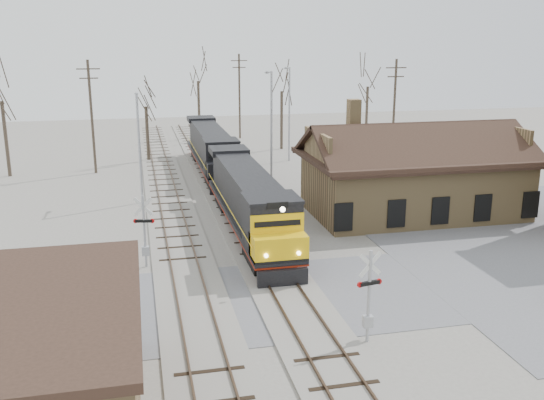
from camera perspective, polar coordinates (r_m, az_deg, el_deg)
The scene contains 20 objects.
ground at distance 29.18m, azimuth 1.55°, elevation -9.12°, with size 140.00×140.00×0.00m, color gray.
road at distance 29.17m, azimuth 1.55°, elevation -9.09°, with size 60.00×9.00×0.03m, color slate.
track_main at distance 43.00m, azimuth -3.38°, elevation -1.04°, with size 3.40×90.00×0.24m.
track_siding at distance 42.54m, azimuth -9.37°, elevation -1.40°, with size 3.40×90.00×0.24m.
depot at distance 43.20m, azimuth 13.15°, elevation 1.87°, with size 15.20×9.31×7.90m.
locomotive_lead at distance 37.46m, azimuth -2.10°, elevation -0.15°, with size 2.75×18.41×4.08m.
locomotive_trailing at distance 55.51m, azimuth -5.70°, elevation 4.76°, with size 2.75×18.41×3.86m.
crossbuck_near at distance 24.75m, azimuth 9.10°, elevation -9.21°, with size 1.11×0.31×3.91m.
crossbuck_far at distance 32.92m, azimuth -11.90°, elevation -3.12°, with size 1.12×0.33×3.96m.
streetlight_a at distance 45.59m, azimuth -12.40°, elevation 5.39°, with size 0.25×2.04×8.14m.
streetlight_b at distance 47.05m, azimuth -0.09°, elevation 6.90°, with size 0.25×2.04×9.52m.
streetlight_c at distance 60.45m, azimuth 1.61°, elevation 8.54°, with size 0.25×2.04×9.22m.
utility_pole_a at distance 56.92m, azimuth -16.61°, elevation 7.67°, with size 2.00×0.24×10.13m.
utility_pole_b at distance 74.63m, azimuth -3.08°, elevation 9.86°, with size 2.00×0.24×10.15m.
utility_pole_c at distance 58.33m, azimuth 11.40°, elevation 8.15°, with size 2.00×0.24×10.11m.
tree_a at distance 57.97m, azimuth -24.22°, elevation 9.56°, with size 4.44×4.44×10.88m.
tree_b at distance 61.38m, azimuth -11.82°, elevation 9.42°, with size 3.62×3.62×8.88m.
tree_c at distance 75.02m, azimuth -7.00°, elevation 11.92°, with size 4.62×4.62×11.32m.
tree_d at distance 66.88m, azimuth 0.92°, elevation 11.08°, with size 4.24×4.24×10.38m.
tree_e at distance 69.75m, azimuth 9.04°, elevation 11.39°, with size 4.46×4.46×10.93m.
Camera 1 is at (-6.64, -25.80, 11.90)m, focal length 40.00 mm.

